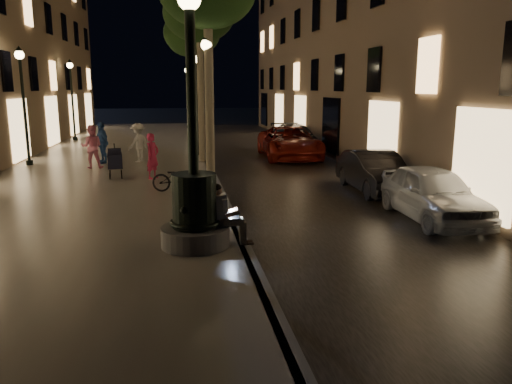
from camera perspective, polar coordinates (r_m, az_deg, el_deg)
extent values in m
plane|color=black|center=(23.16, -5.78, 3.44)|extent=(120.00, 120.00, 0.00)
cube|color=black|center=(23.52, 1.55, 3.65)|extent=(6.00, 45.00, 0.02)
cube|color=slate|center=(23.26, -15.68, 3.34)|extent=(8.00, 45.00, 0.20)
cube|color=#59595B|center=(23.15, -5.78, 3.68)|extent=(0.25, 45.00, 0.20)
cube|color=#7A654C|center=(28.54, 15.26, 19.80)|extent=(8.00, 36.00, 15.00)
cylinder|color=#59595B|center=(10.32, -6.95, -5.04)|extent=(1.40, 1.40, 0.40)
cylinder|color=black|center=(10.13, -7.05, -0.98)|extent=(0.90, 0.90, 1.10)
torus|color=black|center=(10.24, -6.99, -3.43)|extent=(1.04, 1.04, 0.10)
torus|color=black|center=(10.05, -7.11, 1.25)|extent=(0.89, 0.89, 0.09)
cylinder|color=black|center=(9.88, -7.38, 11.27)|extent=(0.20, 0.20, 3.20)
cube|color=gray|center=(10.28, -3.92, -3.40)|extent=(0.34, 0.22, 0.17)
cube|color=white|center=(10.19, -4.26, -1.69)|extent=(0.42, 0.24, 0.53)
sphere|color=tan|center=(10.11, -4.45, 0.22)|extent=(0.20, 0.20, 0.20)
sphere|color=black|center=(10.11, -4.50, 0.42)|extent=(0.20, 0.20, 0.20)
cube|color=gray|center=(10.22, -2.62, -3.48)|extent=(0.43, 0.12, 0.13)
cube|color=gray|center=(10.38, -2.72, -3.23)|extent=(0.43, 0.12, 0.13)
cube|color=gray|center=(10.31, -1.46, -4.73)|extent=(0.12, 0.11, 0.48)
cube|color=gray|center=(10.47, -1.59, -4.47)|extent=(0.12, 0.11, 0.48)
cube|color=black|center=(10.39, -0.94, -5.91)|extent=(0.24, 0.09, 0.03)
cube|color=black|center=(10.55, -1.07, -5.64)|extent=(0.24, 0.09, 0.03)
cube|color=black|center=(10.28, -2.57, -2.95)|extent=(0.22, 0.31, 0.02)
cube|color=black|center=(10.24, -3.41, -2.42)|extent=(0.08, 0.31, 0.20)
cube|color=#A7C6EF|center=(10.24, -3.33, -2.42)|extent=(0.06, 0.28, 0.17)
cylinder|color=#6B604C|center=(15.92, -5.33, 9.37)|extent=(0.28, 0.28, 5.00)
cylinder|color=#6B604C|center=(21.91, -6.30, 10.17)|extent=(0.28, 0.28, 5.10)
ellipsoid|color=black|center=(22.11, -6.53, 19.67)|extent=(3.00, 3.00, 2.40)
cylinder|color=#6B604C|center=(27.90, -7.16, 10.31)|extent=(0.28, 0.28, 4.90)
ellipsoid|color=black|center=(28.03, -7.35, 17.58)|extent=(3.00, 3.00, 2.40)
cylinder|color=#6B604C|center=(33.90, -7.42, 10.83)|extent=(0.28, 0.28, 5.20)
ellipsoid|color=black|center=(34.03, -7.59, 17.07)|extent=(3.00, 3.00, 2.40)
cylinder|color=black|center=(16.20, -5.34, 0.86)|extent=(0.28, 0.28, 0.20)
cylinder|color=black|center=(15.94, -5.49, 8.29)|extent=(0.12, 0.12, 4.40)
sphere|color=#FFD88C|center=(15.96, -5.66, 16.38)|extent=(0.36, 0.36, 0.36)
cone|color=black|center=(15.98, -5.68, 17.27)|extent=(0.30, 0.30, 0.22)
cylinder|color=black|center=(24.09, -6.65, 4.47)|extent=(0.28, 0.28, 0.20)
cylinder|color=black|center=(23.92, -6.78, 9.46)|extent=(0.12, 0.12, 4.40)
sphere|color=#FFD88C|center=(23.93, -6.91, 14.85)|extent=(0.36, 0.36, 0.36)
cone|color=black|center=(23.94, -6.93, 15.45)|extent=(0.30, 0.30, 0.22)
cylinder|color=black|center=(32.04, -7.32, 6.29)|extent=(0.28, 0.28, 0.20)
cylinder|color=black|center=(31.90, -7.42, 10.05)|extent=(0.12, 0.12, 4.40)
sphere|color=#FFD88C|center=(31.91, -7.53, 14.08)|extent=(0.36, 0.36, 0.36)
cone|color=black|center=(31.92, -7.54, 14.53)|extent=(0.30, 0.30, 0.22)
cylinder|color=black|center=(40.01, -7.72, 7.39)|extent=(0.28, 0.28, 0.20)
cylinder|color=black|center=(39.90, -7.81, 10.39)|extent=(0.12, 0.12, 4.40)
sphere|color=#FFD88C|center=(39.91, -7.90, 13.62)|extent=(0.36, 0.36, 0.36)
cone|color=black|center=(39.91, -7.91, 13.98)|extent=(0.30, 0.30, 0.22)
cylinder|color=black|center=(22.91, -24.47, 3.09)|extent=(0.28, 0.28, 0.20)
cylinder|color=black|center=(22.72, -24.92, 8.32)|extent=(0.12, 0.12, 4.40)
sphere|color=#FFD88C|center=(22.73, -25.43, 13.98)|extent=(0.36, 0.36, 0.36)
cone|color=black|center=(22.75, -25.49, 14.60)|extent=(0.30, 0.30, 0.22)
cylinder|color=black|center=(32.59, -19.96, 5.77)|extent=(0.28, 0.28, 0.20)
cylinder|color=black|center=(32.46, -20.22, 9.45)|extent=(0.12, 0.12, 4.40)
sphere|color=#FFD88C|center=(32.47, -20.51, 13.41)|extent=(0.36, 0.36, 0.36)
cone|color=black|center=(32.48, -20.55, 13.85)|extent=(0.30, 0.30, 0.22)
cube|color=black|center=(18.55, -15.81, 3.47)|extent=(0.59, 0.89, 0.50)
cube|color=black|center=(18.12, -15.87, 4.34)|extent=(0.46, 0.24, 0.33)
cylinder|color=black|center=(18.30, -16.35, 1.74)|extent=(0.07, 0.23, 0.22)
cylinder|color=black|center=(18.30, -15.10, 1.81)|extent=(0.07, 0.23, 0.22)
cylinder|color=black|center=(18.96, -16.34, 2.08)|extent=(0.07, 0.23, 0.22)
cylinder|color=black|center=(18.96, -15.13, 2.15)|extent=(0.07, 0.23, 0.22)
cylinder|color=black|center=(18.94, -15.89, 4.99)|extent=(0.09, 0.50, 0.31)
imported|color=#A4A8AC|center=(13.70, 19.53, -0.11)|extent=(1.76, 4.15, 1.40)
imported|color=black|center=(16.73, 13.45, 2.23)|extent=(1.48, 4.10, 1.34)
imported|color=maroon|center=(24.19, 3.86, 5.66)|extent=(2.71, 5.58, 1.53)
imported|color=#2C2D31|center=(27.79, 4.50, 6.28)|extent=(2.21, 4.79, 1.36)
imported|color=#C1264E|center=(18.01, -11.74, 4.04)|extent=(0.65, 0.70, 1.61)
imported|color=pink|center=(20.97, -18.25, 4.94)|extent=(0.85, 0.67, 1.72)
imported|color=silver|center=(22.25, -13.30, 5.52)|extent=(1.17, 1.23, 1.67)
imported|color=navy|center=(22.25, -17.20, 5.42)|extent=(0.92, 1.10, 1.76)
imported|color=black|center=(15.59, -8.82, 1.59)|extent=(1.75, 0.92, 0.87)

